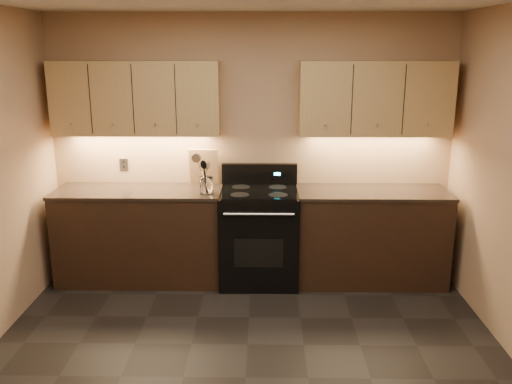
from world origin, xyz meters
TOP-DOWN VIEW (x-y plane):
  - floor at (0.00, 0.00)m, footprint 4.00×4.00m
  - wall_back at (0.00, 2.00)m, footprint 4.00×0.04m
  - counter_left at (-1.10, 1.70)m, footprint 1.62×0.62m
  - counter_right at (1.18, 1.70)m, footprint 1.46×0.62m
  - stove at (0.08, 1.68)m, footprint 0.76×0.68m
  - upper_cab_left at (-1.10, 1.85)m, footprint 1.60×0.30m
  - upper_cab_right at (1.18, 1.85)m, footprint 1.44×0.30m
  - outlet_plate at (-1.30, 1.99)m, footprint 0.08×0.01m
  - utensil_crock at (-0.42, 1.59)m, footprint 0.14×0.14m
  - cutting_board at (-0.48, 1.95)m, footprint 0.30×0.12m
  - wooden_spoon at (-0.46, 1.58)m, footprint 0.13×0.08m
  - black_spoon at (-0.42, 1.61)m, footprint 0.09×0.14m
  - steel_spatula at (-0.40, 1.59)m, footprint 0.22×0.14m
  - steel_skimmer at (-0.40, 1.58)m, footprint 0.21×0.14m

SIDE VIEW (x-z plane):
  - floor at x=0.00m, z-range 0.00..0.00m
  - counter_left at x=-1.10m, z-range 0.00..0.93m
  - counter_right at x=1.18m, z-range 0.00..0.93m
  - stove at x=0.08m, z-range -0.09..1.05m
  - utensil_crock at x=-0.42m, z-range 0.92..1.08m
  - wooden_spoon at x=-0.46m, z-range 0.94..1.24m
  - black_spoon at x=-0.42m, z-range 0.94..1.26m
  - cutting_board at x=-0.48m, z-range 0.93..1.29m
  - outlet_plate at x=-1.30m, z-range 1.06..1.18m
  - steel_skimmer at x=-0.40m, z-range 0.94..1.32m
  - steel_spatula at x=-0.40m, z-range 0.94..1.32m
  - wall_back at x=0.00m, z-range 0.00..2.60m
  - upper_cab_left at x=-1.10m, z-range 1.45..2.15m
  - upper_cab_right at x=1.18m, z-range 1.45..2.15m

